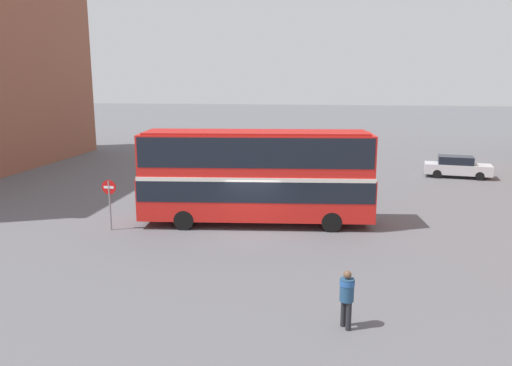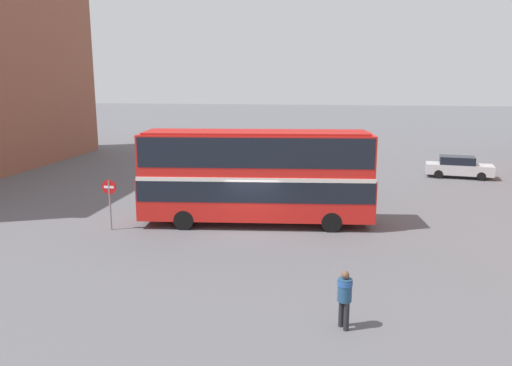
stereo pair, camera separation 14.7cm
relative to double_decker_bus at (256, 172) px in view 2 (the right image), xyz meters
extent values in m
plane|color=#5B5B60|center=(0.04, -1.35, -2.65)|extent=(240.00, 240.00, 0.00)
cube|color=red|center=(0.00, 0.00, -1.22)|extent=(11.58, 3.69, 2.05)
cube|color=red|center=(0.00, 0.00, 0.85)|extent=(11.40, 3.60, 2.09)
cube|color=black|center=(0.00, 0.00, -0.75)|extent=(11.47, 3.71, 1.01)
cube|color=black|center=(0.00, 0.00, 1.11)|extent=(11.23, 3.61, 1.42)
cube|color=silver|center=(0.00, 0.00, -0.16)|extent=(11.47, 3.70, 0.20)
cube|color=#B11A15|center=(0.00, 0.00, 1.95)|extent=(10.87, 3.37, 0.10)
cylinder|color=black|center=(3.50, 1.50, -2.17)|extent=(0.99, 0.40, 0.96)
cylinder|color=black|center=(3.74, -0.76, -2.17)|extent=(0.99, 0.40, 0.96)
cylinder|color=black|center=(-3.51, 0.79, -2.17)|extent=(0.99, 0.40, 0.96)
cylinder|color=black|center=(-3.28, -1.48, -2.17)|extent=(0.99, 0.40, 0.96)
cylinder|color=#232328|center=(4.23, -10.29, -2.22)|extent=(0.16, 0.16, 0.85)
cylinder|color=#232328|center=(4.08, -10.07, -2.22)|extent=(0.16, 0.16, 0.85)
cylinder|color=navy|center=(4.16, -10.18, -1.46)|extent=(0.56, 0.56, 0.67)
cylinder|color=#28569E|center=(4.16, -10.18, -1.24)|extent=(0.60, 0.60, 0.15)
sphere|color=brown|center=(4.16, -10.18, -1.00)|extent=(0.23, 0.23, 0.23)
cube|color=silver|center=(3.79, 9.59, -2.02)|extent=(4.35, 2.70, 0.71)
cube|color=black|center=(3.94, 9.63, -1.38)|extent=(2.42, 2.07, 0.57)
cylinder|color=black|center=(2.76, 8.50, -2.33)|extent=(0.67, 0.36, 0.64)
cylinder|color=black|center=(2.38, 10.09, -2.33)|extent=(0.67, 0.36, 0.64)
cylinder|color=black|center=(5.19, 9.09, -2.33)|extent=(0.67, 0.36, 0.64)
cylinder|color=black|center=(4.81, 10.67, -2.33)|extent=(0.67, 0.36, 0.64)
cube|color=silver|center=(12.92, 14.15, -2.02)|extent=(4.85, 2.38, 0.73)
cube|color=black|center=(12.74, 14.18, -1.37)|extent=(2.62, 1.88, 0.57)
cylinder|color=black|center=(14.46, 14.69, -2.34)|extent=(0.64, 0.31, 0.62)
cylinder|color=black|center=(14.23, 13.18, -2.34)|extent=(0.64, 0.31, 0.62)
cylinder|color=black|center=(11.61, 15.12, -2.34)|extent=(0.64, 0.31, 0.62)
cylinder|color=black|center=(11.38, 13.61, -2.34)|extent=(0.64, 0.31, 0.62)
cube|color=maroon|center=(-0.99, 14.57, -1.99)|extent=(4.46, 2.80, 0.80)
cube|color=black|center=(-0.83, 14.53, -1.31)|extent=(2.49, 2.15, 0.57)
cylinder|color=black|center=(-2.44, 14.04, -2.35)|extent=(0.64, 0.36, 0.61)
cylinder|color=black|center=(-2.04, 15.70, -2.35)|extent=(0.64, 0.36, 0.61)
cylinder|color=black|center=(0.05, 13.44, -2.35)|extent=(0.64, 0.36, 0.61)
cylinder|color=black|center=(0.45, 15.10, -2.35)|extent=(0.64, 0.36, 0.61)
cylinder|color=gray|center=(-6.73, -2.05, -1.44)|extent=(0.08, 0.08, 2.42)
cylinder|color=red|center=(-6.73, -2.05, -0.55)|extent=(0.70, 0.03, 0.70)
cube|color=white|center=(-6.73, -2.05, -0.55)|extent=(0.49, 0.04, 0.12)
camera|label=1|loc=(3.54, -23.78, 4.46)|focal=35.00mm
camera|label=2|loc=(3.69, -23.76, 4.46)|focal=35.00mm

